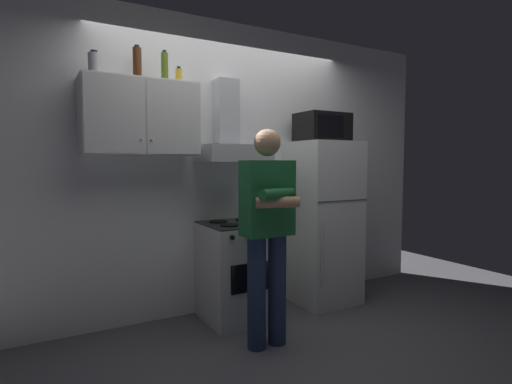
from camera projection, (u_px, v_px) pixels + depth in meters
name	position (u px, v px, depth m)	size (l,w,h in m)	color
ground_plane	(256.00, 327.00, 3.41)	(7.00, 7.00, 0.00)	#4C4C51
back_wall_tiled	(226.00, 167.00, 3.84)	(4.80, 0.10, 2.70)	white
upper_cabinet	(140.00, 118.00, 3.20)	(0.90, 0.37, 0.60)	silver
stove_oven	(238.00, 271.00, 3.58)	(0.60, 0.62, 0.87)	white
range_hood	(231.00, 140.00, 3.60)	(0.60, 0.44, 0.75)	#B7BABF
refrigerator	(322.00, 222.00, 4.01)	(0.60, 0.62, 1.60)	silver
microwave	(322.00, 128.00, 3.96)	(0.48, 0.37, 0.28)	black
person_standing	(268.00, 229.00, 2.99)	(0.38, 0.33, 1.64)	navy
cooking_pot	(257.00, 216.00, 3.50)	(0.28, 0.18, 0.11)	#B7BABF
bottle_canister_steel	(94.00, 64.00, 3.01)	(0.09, 0.09, 0.18)	#B2B5BA
bottle_olive_oil	(165.00, 67.00, 3.27)	(0.06, 0.06, 0.26)	#4C6B19
bottle_spice_jar	(179.00, 76.00, 3.30)	(0.05, 0.05, 0.13)	gold
bottle_rum_dark	(137.00, 64.00, 3.18)	(0.07, 0.07, 0.27)	#47230F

